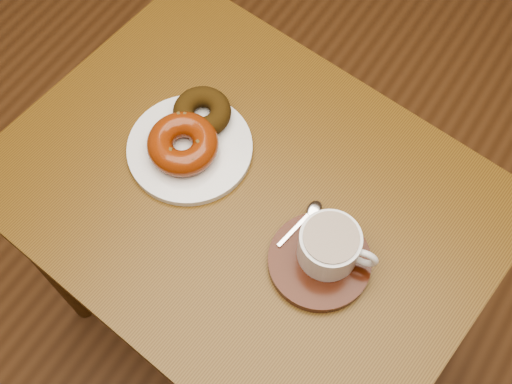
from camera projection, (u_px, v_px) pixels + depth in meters
The scene contains 8 objects.
ground at pixel (227, 361), 1.73m from camera, with size 6.00×6.00×0.00m, color brown.
cafe_table at pixel (247, 222), 1.20m from camera, with size 0.89×0.70×0.78m.
donut_plate at pixel (190, 148), 1.12m from camera, with size 0.22×0.22×0.01m, color silver.
donut_cinnamon at pixel (202, 112), 1.12m from camera, with size 0.10×0.10×0.04m, color #37240B.
donut_caramel at pixel (183, 144), 1.09m from camera, with size 0.15×0.15×0.05m.
saucer at pixel (319, 261), 1.02m from camera, with size 0.16×0.16×0.02m, color #361207.
coffee_cup at pixel (330, 246), 0.99m from camera, with size 0.13×0.10×0.07m.
teaspoon at pixel (310, 213), 1.05m from camera, with size 0.03×0.10×0.01m.
Camera 1 is at (0.27, -0.27, 1.75)m, focal length 45.00 mm.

